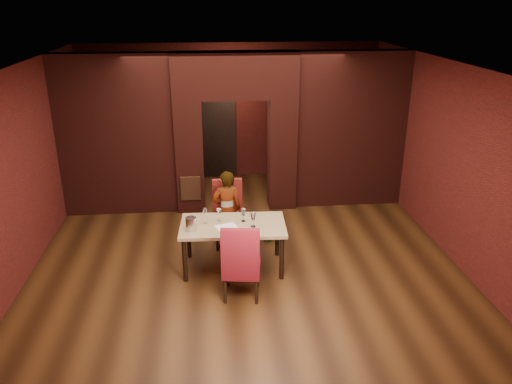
{
  "coord_description": "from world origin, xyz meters",
  "views": [
    {
      "loc": [
        -0.54,
        -7.8,
        4.19
      ],
      "look_at": [
        0.22,
        0.0,
        1.1
      ],
      "focal_mm": 35.0,
      "sensor_mm": 36.0,
      "label": 1
    }
  ],
  "objects_px": {
    "dining_table": "(233,246)",
    "person_seated": "(227,210)",
    "potted_plant": "(269,231)",
    "wine_glass_b": "(243,215)",
    "chair_far": "(229,214)",
    "wine_glass_a": "(219,215)",
    "water_bottle": "(205,215)",
    "chair_near": "(242,259)",
    "wine_bucket": "(191,224)",
    "wine_glass_c": "(253,220)"
  },
  "relations": [
    {
      "from": "dining_table",
      "to": "person_seated",
      "type": "distance_m",
      "value": 0.82
    },
    {
      "from": "potted_plant",
      "to": "wine_glass_b",
      "type": "bearing_deg",
      "value": -122.24
    },
    {
      "from": "chair_far",
      "to": "potted_plant",
      "type": "bearing_deg",
      "value": 4.24
    },
    {
      "from": "wine_glass_a",
      "to": "potted_plant",
      "type": "xyz_separation_m",
      "value": [
        0.9,
        0.77,
        -0.7
      ]
    },
    {
      "from": "wine_glass_b",
      "to": "potted_plant",
      "type": "bearing_deg",
      "value": 57.76
    },
    {
      "from": "chair_far",
      "to": "wine_glass_a",
      "type": "xyz_separation_m",
      "value": [
        -0.18,
        -0.69,
        0.31
      ]
    },
    {
      "from": "dining_table",
      "to": "wine_glass_b",
      "type": "relative_size",
      "value": 7.79
    },
    {
      "from": "chair_far",
      "to": "water_bottle",
      "type": "xyz_separation_m",
      "value": [
        -0.4,
        -0.75,
        0.33
      ]
    },
    {
      "from": "chair_near",
      "to": "wine_glass_a",
      "type": "distance_m",
      "value": 1.06
    },
    {
      "from": "dining_table",
      "to": "wine_glass_b",
      "type": "distance_m",
      "value": 0.54
    },
    {
      "from": "person_seated",
      "to": "dining_table",
      "type": "bearing_deg",
      "value": 87.65
    },
    {
      "from": "dining_table",
      "to": "wine_bucket",
      "type": "xyz_separation_m",
      "value": [
        -0.65,
        -0.15,
        0.5
      ]
    },
    {
      "from": "potted_plant",
      "to": "water_bottle",
      "type": "bearing_deg",
      "value": -143.63
    },
    {
      "from": "chair_far",
      "to": "wine_glass_c",
      "type": "xyz_separation_m",
      "value": [
        0.35,
        -0.96,
        0.32
      ]
    },
    {
      "from": "wine_bucket",
      "to": "chair_far",
      "type": "bearing_deg",
      "value": 57.81
    },
    {
      "from": "wine_glass_b",
      "to": "wine_glass_c",
      "type": "bearing_deg",
      "value": -57.85
    },
    {
      "from": "chair_far",
      "to": "wine_bucket",
      "type": "distance_m",
      "value": 1.2
    },
    {
      "from": "person_seated",
      "to": "wine_glass_a",
      "type": "relative_size",
      "value": 6.84
    },
    {
      "from": "wine_glass_c",
      "to": "potted_plant",
      "type": "xyz_separation_m",
      "value": [
        0.38,
        1.04,
        -0.71
      ]
    },
    {
      "from": "dining_table",
      "to": "chair_far",
      "type": "height_order",
      "value": "chair_far"
    },
    {
      "from": "dining_table",
      "to": "person_seated",
      "type": "bearing_deg",
      "value": 97.84
    },
    {
      "from": "dining_table",
      "to": "person_seated",
      "type": "height_order",
      "value": "person_seated"
    },
    {
      "from": "person_seated",
      "to": "chair_near",
      "type": "bearing_deg",
      "value": 87.87
    },
    {
      "from": "wine_glass_a",
      "to": "wine_glass_b",
      "type": "relative_size",
      "value": 0.97
    },
    {
      "from": "wine_bucket",
      "to": "chair_near",
      "type": "bearing_deg",
      "value": -42.72
    },
    {
      "from": "person_seated",
      "to": "wine_glass_c",
      "type": "xyz_separation_m",
      "value": [
        0.38,
        -0.87,
        0.19
      ]
    },
    {
      "from": "dining_table",
      "to": "wine_glass_c",
      "type": "bearing_deg",
      "value": -18.8
    },
    {
      "from": "wine_glass_c",
      "to": "wine_glass_a",
      "type": "bearing_deg",
      "value": 152.52
    },
    {
      "from": "chair_far",
      "to": "wine_bucket",
      "type": "xyz_separation_m",
      "value": [
        -0.62,
        -0.99,
        0.31
      ]
    },
    {
      "from": "person_seated",
      "to": "water_bottle",
      "type": "relative_size",
      "value": 5.37
    },
    {
      "from": "wine_glass_a",
      "to": "wine_glass_b",
      "type": "height_order",
      "value": "wine_glass_b"
    },
    {
      "from": "dining_table",
      "to": "potted_plant",
      "type": "distance_m",
      "value": 1.17
    },
    {
      "from": "wine_glass_a",
      "to": "wine_bucket",
      "type": "distance_m",
      "value": 0.53
    },
    {
      "from": "chair_far",
      "to": "water_bottle",
      "type": "height_order",
      "value": "chair_far"
    },
    {
      "from": "chair_far",
      "to": "chair_near",
      "type": "distance_m",
      "value": 1.67
    },
    {
      "from": "wine_glass_c",
      "to": "wine_bucket",
      "type": "relative_size",
      "value": 1.1
    },
    {
      "from": "wine_glass_a",
      "to": "chair_far",
      "type": "bearing_deg",
      "value": 75.55
    },
    {
      "from": "chair_near",
      "to": "chair_far",
      "type": "bearing_deg",
      "value": -78.24
    },
    {
      "from": "wine_glass_c",
      "to": "wine_bucket",
      "type": "distance_m",
      "value": 0.97
    },
    {
      "from": "chair_far",
      "to": "person_seated",
      "type": "distance_m",
      "value": 0.16
    },
    {
      "from": "chair_far",
      "to": "wine_glass_b",
      "type": "height_order",
      "value": "chair_far"
    },
    {
      "from": "person_seated",
      "to": "water_bottle",
      "type": "bearing_deg",
      "value": 53.32
    },
    {
      "from": "dining_table",
      "to": "wine_glass_a",
      "type": "height_order",
      "value": "wine_glass_a"
    },
    {
      "from": "chair_far",
      "to": "potted_plant",
      "type": "xyz_separation_m",
      "value": [
        0.73,
        0.08,
        -0.4
      ]
    },
    {
      "from": "chair_near",
      "to": "water_bottle",
      "type": "xyz_separation_m",
      "value": [
        -0.52,
        0.91,
        0.32
      ]
    },
    {
      "from": "person_seated",
      "to": "wine_glass_c",
      "type": "height_order",
      "value": "person_seated"
    },
    {
      "from": "wine_glass_b",
      "to": "wine_bucket",
      "type": "height_order",
      "value": "wine_glass_b"
    },
    {
      "from": "wine_glass_b",
      "to": "water_bottle",
      "type": "relative_size",
      "value": 0.81
    },
    {
      "from": "water_bottle",
      "to": "wine_glass_c",
      "type": "bearing_deg",
      "value": -15.66
    },
    {
      "from": "potted_plant",
      "to": "chair_far",
      "type": "bearing_deg",
      "value": -173.8
    }
  ]
}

